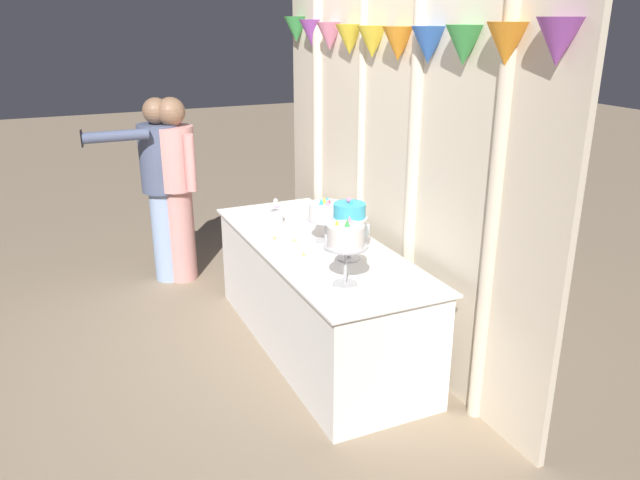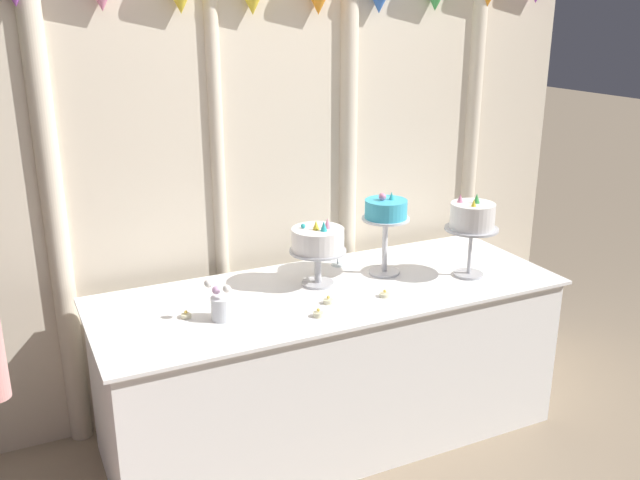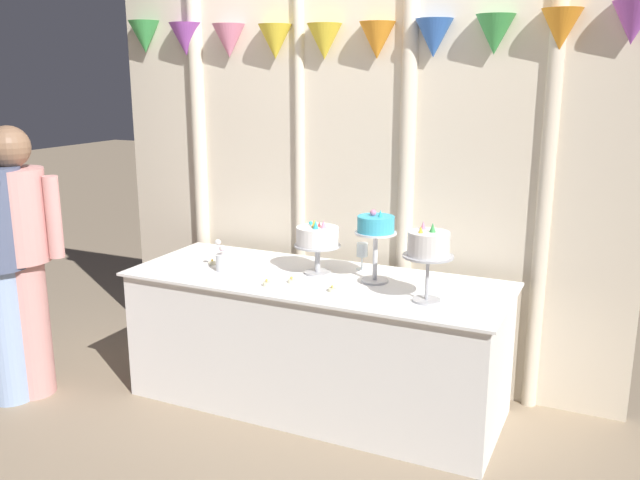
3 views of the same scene
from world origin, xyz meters
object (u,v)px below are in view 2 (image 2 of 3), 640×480
(cake_table, at_px, (330,364))
(tealight_far_left, at_px, (186,316))
(wine_glass, at_px, (338,244))
(tealight_near_left, at_px, (318,314))
(tealight_near_right, at_px, (328,301))
(cake_display_rightmost, at_px, (472,220))
(cake_display_leftmost, at_px, (318,242))
(flower_vase, at_px, (222,306))
(cake_display_center, at_px, (386,215))
(tealight_far_right, at_px, (385,295))

(cake_table, height_order, tealight_far_left, tealight_far_left)
(cake_table, height_order, wine_glass, wine_glass)
(tealight_near_left, relative_size, tealight_near_right, 1.03)
(wine_glass, bearing_deg, tealight_near_right, -121.84)
(tealight_far_left, bearing_deg, cake_display_rightmost, -4.76)
(cake_display_leftmost, bearing_deg, tealight_near_right, -103.84)
(tealight_near_right, bearing_deg, flower_vase, 174.31)
(tealight_far_left, bearing_deg, cake_display_center, 5.02)
(wine_glass, xyz_separation_m, flower_vase, (-0.70, -0.35, -0.05))
(cake_table, height_order, cake_display_center, cake_display_center)
(tealight_far_right, bearing_deg, cake_table, 135.32)
(tealight_far_left, distance_m, tealight_far_right, 0.85)
(cake_table, xyz_separation_m, cake_display_rightmost, (0.66, -0.13, 0.64))
(cake_display_center, xyz_separation_m, flower_vase, (-0.85, -0.16, -0.23))
(cake_display_center, bearing_deg, cake_display_leftmost, 178.72)
(cake_table, xyz_separation_m, flower_vase, (-0.53, -0.09, 0.43))
(cake_display_leftmost, xyz_separation_m, tealight_far_left, (-0.63, -0.09, -0.19))
(cake_table, relative_size, tealight_near_left, 48.26)
(cake_display_rightmost, bearing_deg, tealight_far_right, -174.26)
(tealight_near_left, bearing_deg, cake_table, 53.93)
(tealight_near_right, bearing_deg, wine_glass, 58.16)
(cake_table, distance_m, wine_glass, 0.57)
(flower_vase, bearing_deg, cake_display_rightmost, -1.72)
(flower_vase, height_order, tealight_far_left, flower_vase)
(cake_table, distance_m, cake_display_center, 0.73)
(cake_display_center, distance_m, tealight_far_right, 0.39)
(cake_table, height_order, flower_vase, flower_vase)
(wine_glass, xyz_separation_m, tealight_far_right, (0.01, -0.43, -0.10))
(cake_display_leftmost, relative_size, tealight_near_right, 7.40)
(flower_vase, relative_size, tealight_near_right, 4.13)
(cake_display_leftmost, distance_m, cake_display_rightmost, 0.72)
(flower_vase, relative_size, tealight_near_left, 4.00)
(wine_glass, distance_m, tealight_far_right, 0.45)
(cake_display_center, distance_m, wine_glass, 0.30)
(tealight_far_left, bearing_deg, cake_table, 1.38)
(cake_table, height_order, cake_display_leftmost, cake_display_leftmost)
(flower_vase, bearing_deg, tealight_far_right, -6.80)
(cake_display_center, relative_size, flower_vase, 2.27)
(cake_table, bearing_deg, tealight_near_right, -119.85)
(wine_glass, bearing_deg, tealight_far_right, -88.93)
(cake_display_leftmost, relative_size, tealight_far_right, 6.58)
(cake_display_rightmost, distance_m, tealight_far_left, 1.35)
(tealight_near_left, height_order, tealight_near_right, same)
(cake_display_leftmost, height_order, flower_vase, cake_display_leftmost)
(tealight_far_left, bearing_deg, flower_vase, -29.85)
(tealight_near_right, xyz_separation_m, tealight_far_right, (0.25, -0.04, -0.00))
(cake_display_center, distance_m, tealight_near_left, 0.64)
(wine_glass, xyz_separation_m, tealight_near_left, (-0.34, -0.50, -0.10))
(cake_display_rightmost, relative_size, tealight_near_right, 9.39)
(wine_glass, height_order, tealight_far_right, wine_glass)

